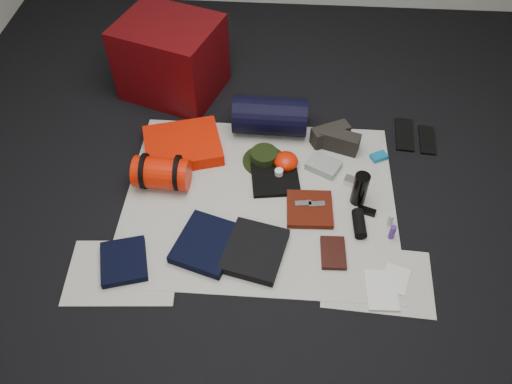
# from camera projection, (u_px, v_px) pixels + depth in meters

# --- Properties ---
(floor) EXTENTS (4.50, 4.50, 0.02)m
(floor) POSITION_uv_depth(u_px,v_px,m) (260.00, 200.00, 2.99)
(floor) COLOR black
(floor) RESTS_ON ground
(newspaper_mat) EXTENTS (1.60, 1.30, 0.01)m
(newspaper_mat) POSITION_uv_depth(u_px,v_px,m) (260.00, 199.00, 2.98)
(newspaper_mat) COLOR silver
(newspaper_mat) RESTS_ON floor
(newspaper_sheet_front_left) EXTENTS (0.61, 0.44, 0.00)m
(newspaper_sheet_front_left) POSITION_uv_depth(u_px,v_px,m) (122.00, 272.00, 2.66)
(newspaper_sheet_front_left) COLOR silver
(newspaper_sheet_front_left) RESTS_ON floor
(newspaper_sheet_front_right) EXTENTS (0.60, 0.43, 0.00)m
(newspaper_sheet_front_right) POSITION_uv_depth(u_px,v_px,m) (377.00, 279.00, 2.63)
(newspaper_sheet_front_right) COLOR silver
(newspaper_sheet_front_right) RESTS_ON floor
(red_cabinet) EXTENTS (0.78, 0.71, 0.53)m
(red_cabinet) POSITION_uv_depth(u_px,v_px,m) (171.00, 58.00, 3.45)
(red_cabinet) COLOR #4C0508
(red_cabinet) RESTS_ON floor
(sleeping_pad) EXTENTS (0.57, 0.51, 0.09)m
(sleeping_pad) POSITION_uv_depth(u_px,v_px,m) (183.00, 146.00, 3.20)
(sleeping_pad) COLOR red
(sleeping_pad) RESTS_ON newspaper_mat
(stuff_sack) EXTENTS (0.34, 0.21, 0.19)m
(stuff_sack) POSITION_uv_depth(u_px,v_px,m) (162.00, 173.00, 2.98)
(stuff_sack) COLOR red
(stuff_sack) RESTS_ON newspaper_mat
(sack_strap_left) EXTENTS (0.02, 0.22, 0.22)m
(sack_strap_left) POSITION_uv_depth(u_px,v_px,m) (145.00, 171.00, 2.97)
(sack_strap_left) COLOR black
(sack_strap_left) RESTS_ON newspaper_mat
(sack_strap_right) EXTENTS (0.02, 0.22, 0.22)m
(sack_strap_right) POSITION_uv_depth(u_px,v_px,m) (178.00, 173.00, 2.96)
(sack_strap_right) COLOR black
(sack_strap_right) RESTS_ON newspaper_mat
(navy_duffel) EXTENTS (0.49, 0.26, 0.25)m
(navy_duffel) POSITION_uv_depth(u_px,v_px,m) (270.00, 116.00, 3.26)
(navy_duffel) COLOR black
(navy_duffel) RESTS_ON newspaper_mat
(boonie_brim) EXTENTS (0.31, 0.31, 0.01)m
(boonie_brim) POSITION_uv_depth(u_px,v_px,m) (264.00, 161.00, 3.17)
(boonie_brim) COLOR black
(boonie_brim) RESTS_ON newspaper_mat
(boonie_crown) EXTENTS (0.17, 0.17, 0.07)m
(boonie_crown) POSITION_uv_depth(u_px,v_px,m) (264.00, 156.00, 3.14)
(boonie_crown) COLOR black
(boonie_crown) RESTS_ON boonie_brim
(hiking_boot_left) EXTENTS (0.26, 0.19, 0.12)m
(hiking_boot_left) POSITION_uv_depth(u_px,v_px,m) (330.00, 135.00, 3.24)
(hiking_boot_left) COLOR black
(hiking_boot_left) RESTS_ON newspaper_mat
(hiking_boot_right) EXTENTS (0.27, 0.17, 0.13)m
(hiking_boot_right) POSITION_uv_depth(u_px,v_px,m) (339.00, 141.00, 3.20)
(hiking_boot_right) COLOR black
(hiking_boot_right) RESTS_ON newspaper_mat
(flip_flop_left) EXTENTS (0.14, 0.31, 0.02)m
(flip_flop_left) POSITION_uv_depth(u_px,v_px,m) (404.00, 135.00, 3.33)
(flip_flop_left) COLOR black
(flip_flop_left) RESTS_ON floor
(flip_flop_right) EXTENTS (0.12, 0.27, 0.01)m
(flip_flop_right) POSITION_uv_depth(u_px,v_px,m) (427.00, 140.00, 3.30)
(flip_flop_right) COLOR black
(flip_flop_right) RESTS_ON floor
(trousers_navy_a) EXTENTS (0.30, 0.33, 0.04)m
(trousers_navy_a) POSITION_uv_depth(u_px,v_px,m) (124.00, 261.00, 2.67)
(trousers_navy_a) COLOR black
(trousers_navy_a) RESTS_ON newspaper_mat
(trousers_navy_b) EXTENTS (0.40, 0.42, 0.05)m
(trousers_navy_b) POSITION_uv_depth(u_px,v_px,m) (207.00, 244.00, 2.74)
(trousers_navy_b) COLOR black
(trousers_navy_b) RESTS_ON newspaper_mat
(trousers_charcoal) EXTENTS (0.38, 0.41, 0.05)m
(trousers_charcoal) POSITION_uv_depth(u_px,v_px,m) (255.00, 251.00, 2.71)
(trousers_charcoal) COLOR black
(trousers_charcoal) RESTS_ON newspaper_mat
(black_tshirt) EXTENTS (0.32, 0.30, 0.03)m
(black_tshirt) POSITION_uv_depth(u_px,v_px,m) (275.00, 179.00, 3.06)
(black_tshirt) COLOR black
(black_tshirt) RESTS_ON newspaper_mat
(red_shirt) EXTENTS (0.27, 0.27, 0.04)m
(red_shirt) POSITION_uv_depth(u_px,v_px,m) (310.00, 209.00, 2.90)
(red_shirt) COLOR #4A1308
(red_shirt) RESTS_ON newspaper_mat
(orange_stuff_sack) EXTENTS (0.17, 0.17, 0.10)m
(orange_stuff_sack) POSITION_uv_depth(u_px,v_px,m) (286.00, 161.00, 3.10)
(orange_stuff_sack) COLOR red
(orange_stuff_sack) RESTS_ON newspaper_mat
(first_aid_pouch) EXTENTS (0.24, 0.22, 0.05)m
(first_aid_pouch) POSITION_uv_depth(u_px,v_px,m) (324.00, 165.00, 3.12)
(first_aid_pouch) COLOR gray
(first_aid_pouch) RESTS_ON newspaper_mat
(water_bottle) EXTENTS (0.11, 0.11, 0.22)m
(water_bottle) POSITION_uv_depth(u_px,v_px,m) (360.00, 189.00, 2.88)
(water_bottle) COLOR black
(water_bottle) RESTS_ON newspaper_mat
(speaker) EXTENTS (0.08, 0.18, 0.07)m
(speaker) POSITION_uv_depth(u_px,v_px,m) (359.00, 224.00, 2.82)
(speaker) COLOR black
(speaker) RESTS_ON newspaper_mat
(compact_camera) EXTENTS (0.12, 0.09, 0.04)m
(compact_camera) POSITION_uv_depth(u_px,v_px,m) (353.00, 182.00, 3.04)
(compact_camera) COLOR silver
(compact_camera) RESTS_ON newspaper_mat
(cyan_case) EXTENTS (0.12, 0.10, 0.03)m
(cyan_case) POSITION_uv_depth(u_px,v_px,m) (379.00, 157.00, 3.18)
(cyan_case) COLOR #0F6692
(cyan_case) RESTS_ON newspaper_mat
(toiletry_purple) EXTENTS (0.04, 0.04, 0.10)m
(toiletry_purple) POSITION_uv_depth(u_px,v_px,m) (392.00, 232.00, 2.76)
(toiletry_purple) COLOR #48277F
(toiletry_purple) RESTS_ON newspaper_mat
(toiletry_clear) EXTENTS (0.04, 0.04, 0.08)m
(toiletry_clear) POSITION_uv_depth(u_px,v_px,m) (390.00, 220.00, 2.82)
(toiletry_clear) COLOR #A9AEAA
(toiletry_clear) RESTS_ON newspaper_mat
(paperback_book) EXTENTS (0.14, 0.21, 0.03)m
(paperback_book) POSITION_uv_depth(u_px,v_px,m) (333.00, 253.00, 2.71)
(paperback_book) COLOR black
(paperback_book) RESTS_ON newspaper_mat
(map_booklet) EXTENTS (0.17, 0.24, 0.01)m
(map_booklet) POSITION_uv_depth(u_px,v_px,m) (381.00, 290.00, 2.58)
(map_booklet) COLOR silver
(map_booklet) RESTS_ON newspaper_mat
(map_printout) EXTENTS (0.18, 0.20, 0.01)m
(map_printout) POSITION_uv_depth(u_px,v_px,m) (396.00, 279.00, 2.62)
(map_printout) COLOR silver
(map_printout) RESTS_ON newspaper_mat
(sunglasses) EXTENTS (0.11, 0.07, 0.03)m
(sunglasses) POSITION_uv_depth(u_px,v_px,m) (367.00, 211.00, 2.90)
(sunglasses) COLOR black
(sunglasses) RESTS_ON newspaper_mat
(key_cluster) EXTENTS (0.08, 0.08, 0.01)m
(key_cluster) POSITION_uv_depth(u_px,v_px,m) (124.00, 267.00, 2.67)
(key_cluster) COLOR silver
(key_cluster) RESTS_ON newspaper_mat
(tape_roll) EXTENTS (0.05, 0.05, 0.03)m
(tape_roll) POSITION_uv_depth(u_px,v_px,m) (279.00, 172.00, 3.05)
(tape_roll) COLOR silver
(tape_roll) RESTS_ON black_tshirt
(energy_bar_a) EXTENTS (0.10, 0.05, 0.01)m
(energy_bar_a) POSITION_uv_depth(u_px,v_px,m) (303.00, 203.00, 2.90)
(energy_bar_a) COLOR silver
(energy_bar_a) RESTS_ON red_shirt
(energy_bar_b) EXTENTS (0.10, 0.05, 0.01)m
(energy_bar_b) POSITION_uv_depth(u_px,v_px,m) (317.00, 204.00, 2.90)
(energy_bar_b) COLOR silver
(energy_bar_b) RESTS_ON red_shirt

